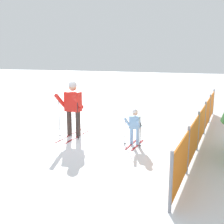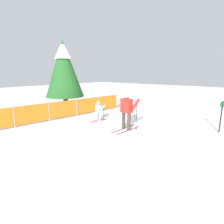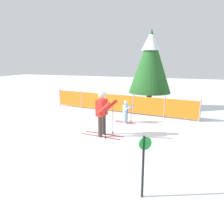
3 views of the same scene
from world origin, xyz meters
name	(u,v)px [view 2 (image 2 of 3)]	position (x,y,z in m)	size (l,w,h in m)	color
ground_plane	(128,131)	(0.00, 0.00, 0.00)	(60.00, 60.00, 0.00)	white
skier_adult	(127,107)	(0.13, 0.20, 1.05)	(1.69, 0.77, 1.77)	maroon
skier_child	(99,109)	(0.44, 2.26, 0.61)	(1.01, 0.52, 1.06)	maroon
safety_fence	(63,109)	(-0.51, 4.09, 0.54)	(8.42, 1.02, 1.08)	gray
conifer_far	(64,68)	(0.83, 5.74, 2.84)	(2.48, 2.48, 4.60)	#4C3823
trail_marker	(221,113)	(2.46, -3.10, 0.85)	(0.23, 0.19, 1.37)	black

